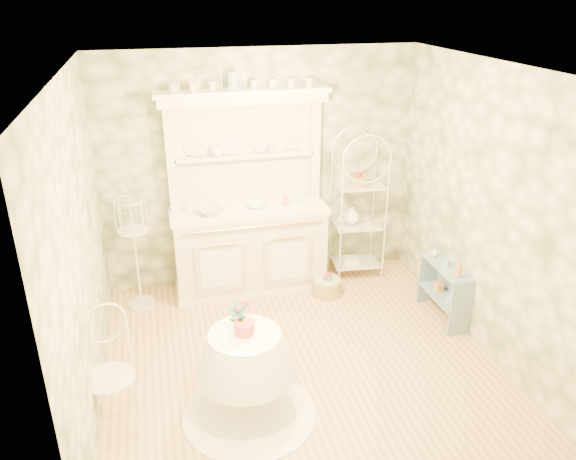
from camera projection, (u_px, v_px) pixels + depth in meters
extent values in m
plane|color=tan|center=(301.00, 361.00, 5.35)|extent=(3.60, 3.60, 0.00)
plane|color=white|center=(304.00, 69.00, 4.27)|extent=(3.60, 3.60, 0.00)
plane|color=beige|center=(82.00, 253.00, 4.42)|extent=(3.60, 3.60, 0.00)
plane|color=beige|center=(489.00, 213.00, 5.21)|extent=(3.60, 3.60, 0.00)
plane|color=beige|center=(261.00, 170.00, 6.41)|extent=(3.60, 3.60, 0.00)
plane|color=beige|center=(384.00, 354.00, 3.21)|extent=(3.60, 3.60, 0.00)
cube|color=#EFE6CE|center=(248.00, 196.00, 6.20)|extent=(1.87, 0.61, 2.29)
cube|color=white|center=(358.00, 207.00, 6.64)|extent=(0.58, 0.44, 1.77)
cube|color=#6D8DA4|center=(444.00, 291.00, 5.94)|extent=(0.36, 0.77, 0.63)
cylinder|color=white|center=(246.00, 372.00, 4.65)|extent=(0.82, 0.82, 0.69)
cube|color=white|center=(110.00, 381.00, 4.43)|extent=(0.49, 0.49, 0.84)
cube|color=white|center=(135.00, 251.00, 6.02)|extent=(0.35, 0.35, 1.34)
cylinder|color=tan|center=(327.00, 286.00, 6.48)|extent=(0.31, 0.31, 0.19)
cylinder|color=white|center=(250.00, 413.00, 4.69)|extent=(1.27, 1.27, 0.01)
imported|color=white|center=(210.00, 213.00, 6.09)|extent=(0.36, 0.36, 0.07)
imported|color=white|center=(256.00, 207.00, 6.27)|extent=(0.26, 0.26, 0.07)
imported|color=white|center=(217.00, 154.00, 6.09)|extent=(0.16, 0.16, 0.11)
imported|color=white|center=(272.00, 150.00, 6.23)|extent=(0.12, 0.12, 0.10)
imported|color=#3F7238|center=(238.00, 319.00, 4.46)|extent=(0.15, 0.11, 0.27)
imported|color=#C97446|center=(458.00, 271.00, 5.58)|extent=(0.08, 0.08, 0.16)
imported|color=#84A9BE|center=(447.00, 263.00, 5.79)|extent=(0.06, 0.06, 0.10)
imported|color=silver|center=(434.00, 253.00, 6.02)|extent=(0.09, 0.09, 0.10)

